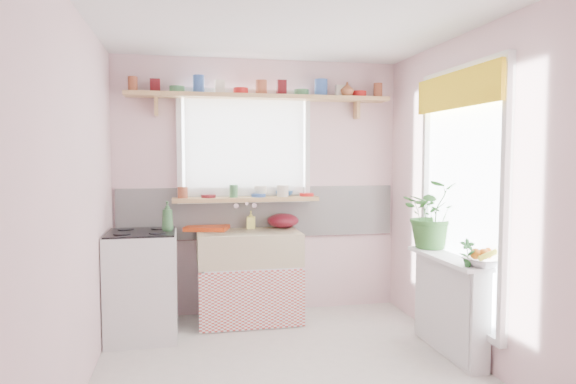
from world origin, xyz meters
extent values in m
plane|color=beige|center=(0.00, 0.00, 0.00)|extent=(3.20, 3.20, 0.00)
plane|color=white|center=(0.00, 0.00, 2.50)|extent=(3.20, 3.20, 0.00)
plane|color=beige|center=(0.00, 1.60, 1.25)|extent=(2.80, 0.00, 2.80)
plane|color=beige|center=(0.00, -1.60, 1.25)|extent=(2.80, 0.00, 2.80)
plane|color=beige|center=(-1.40, 0.00, 1.25)|extent=(0.00, 3.20, 3.20)
plane|color=beige|center=(1.40, 0.00, 1.25)|extent=(0.00, 3.20, 3.20)
cube|color=white|center=(0.00, 1.59, 1.00)|extent=(2.74, 0.03, 0.50)
cube|color=pink|center=(0.00, 1.58, 0.80)|extent=(2.74, 0.02, 0.12)
cube|color=white|center=(-0.15, 1.60, 1.65)|extent=(1.20, 0.01, 1.00)
cube|color=white|center=(-0.15, 1.53, 1.65)|extent=(1.15, 0.02, 0.95)
cube|color=white|center=(1.40, 0.20, 1.25)|extent=(0.01, 1.10, 1.90)
cube|color=yellow|center=(1.31, 0.20, 2.06)|extent=(0.03, 1.20, 0.28)
cube|color=white|center=(-0.15, 1.30, 0.28)|extent=(0.85, 0.55, 0.55)
cube|color=#C6423A|center=(-0.15, 1.02, 0.28)|extent=(0.95, 0.02, 0.53)
cube|color=beige|center=(-0.15, 1.30, 0.70)|extent=(0.95, 0.55, 0.30)
cylinder|color=silver|center=(-0.15, 1.55, 1.10)|extent=(0.03, 0.22, 0.03)
cube|color=white|center=(-1.10, 1.05, 0.45)|extent=(0.58, 0.58, 0.90)
cube|color=black|center=(-1.10, 1.05, 0.91)|extent=(0.56, 0.56, 0.02)
cylinder|color=black|center=(-1.24, 0.91, 0.92)|extent=(0.14, 0.14, 0.01)
cylinder|color=black|center=(-0.96, 0.91, 0.92)|extent=(0.14, 0.14, 0.01)
cylinder|color=black|center=(-1.24, 1.19, 0.92)|extent=(0.14, 0.14, 0.01)
cylinder|color=black|center=(-0.96, 1.19, 0.92)|extent=(0.14, 0.14, 0.01)
cube|color=white|center=(1.30, 0.20, 0.38)|extent=(0.15, 0.90, 0.75)
cube|color=white|center=(1.27, 0.20, 0.76)|extent=(0.22, 0.95, 0.03)
cube|color=tan|center=(-0.15, 1.48, 1.14)|extent=(1.40, 0.22, 0.04)
cube|color=tan|center=(0.00, 1.47, 2.12)|extent=(2.52, 0.24, 0.04)
cylinder|color=#A55133|center=(-1.18, 1.47, 2.20)|extent=(0.11, 0.11, 0.12)
cylinder|color=#590F14|center=(-0.98, 1.47, 2.20)|extent=(0.11, 0.11, 0.12)
cylinder|color=#3F7F4C|center=(-0.79, 1.47, 2.17)|extent=(0.11, 0.11, 0.06)
cylinder|color=#3359A5|center=(-0.59, 1.47, 2.20)|extent=(0.11, 0.11, 0.12)
cylinder|color=silver|center=(-0.39, 1.47, 2.20)|extent=(0.11, 0.11, 0.12)
cylinder|color=red|center=(-0.20, 1.47, 2.17)|extent=(0.11, 0.11, 0.06)
cylinder|color=#A55133|center=(0.00, 1.47, 2.20)|extent=(0.11, 0.11, 0.12)
cylinder|color=#590F14|center=(0.20, 1.47, 2.20)|extent=(0.11, 0.11, 0.12)
cylinder|color=#3F7F4C|center=(0.39, 1.47, 2.17)|extent=(0.11, 0.11, 0.06)
cylinder|color=#3359A5|center=(0.59, 1.47, 2.20)|extent=(0.11, 0.11, 0.12)
cylinder|color=silver|center=(0.79, 1.47, 2.20)|extent=(0.11, 0.11, 0.12)
cylinder|color=red|center=(0.98, 1.47, 2.17)|extent=(0.11, 0.11, 0.06)
cylinder|color=#A55133|center=(1.18, 1.47, 2.20)|extent=(0.11, 0.11, 0.12)
cylinder|color=#A55133|center=(-0.77, 1.48, 1.22)|extent=(0.11, 0.11, 0.12)
cylinder|color=#590F14|center=(-0.52, 1.48, 1.22)|extent=(0.11, 0.11, 0.12)
cylinder|color=#3F7F4C|center=(-0.27, 1.48, 1.19)|extent=(0.11, 0.11, 0.06)
cylinder|color=#3359A5|center=(-0.03, 1.48, 1.22)|extent=(0.11, 0.11, 0.12)
cylinder|color=silver|center=(0.22, 1.48, 1.22)|extent=(0.11, 0.11, 0.12)
cylinder|color=red|center=(0.47, 1.48, 1.19)|extent=(0.11, 0.11, 0.06)
cube|color=red|center=(-0.53, 1.50, 0.87)|extent=(0.46, 0.40, 0.04)
ellipsoid|color=maroon|center=(0.22, 1.50, 0.92)|extent=(0.40, 0.40, 0.14)
imported|color=#306428|center=(1.33, 0.55, 1.07)|extent=(0.65, 0.61, 0.58)
imported|color=silver|center=(1.33, -0.20, 0.81)|extent=(0.33, 0.33, 0.06)
imported|color=#2B6D30|center=(1.21, -0.19, 0.87)|extent=(0.12, 0.09, 0.20)
imported|color=#F7F66D|center=(-0.10, 1.50, 0.94)|extent=(0.09, 0.09, 0.17)
imported|color=white|center=(0.00, 1.54, 1.21)|extent=(0.14, 0.14, 0.11)
imported|color=#3468A9|center=(0.23, 1.54, 1.19)|extent=(0.23, 0.23, 0.06)
imported|color=#97522E|center=(0.84, 1.41, 2.21)|extent=(0.13, 0.13, 0.13)
imported|color=#38703E|center=(-0.88, 1.05, 1.04)|extent=(0.12, 0.12, 0.26)
sphere|color=orange|center=(1.33, -0.20, 0.86)|extent=(0.08, 0.08, 0.08)
sphere|color=orange|center=(1.39, -0.17, 0.86)|extent=(0.08, 0.08, 0.08)
sphere|color=orange|center=(1.28, -0.18, 0.86)|extent=(0.08, 0.08, 0.08)
cylinder|color=gold|center=(1.35, -0.25, 0.87)|extent=(0.18, 0.04, 0.10)
camera|label=1|loc=(-0.74, -3.43, 1.55)|focal=32.00mm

